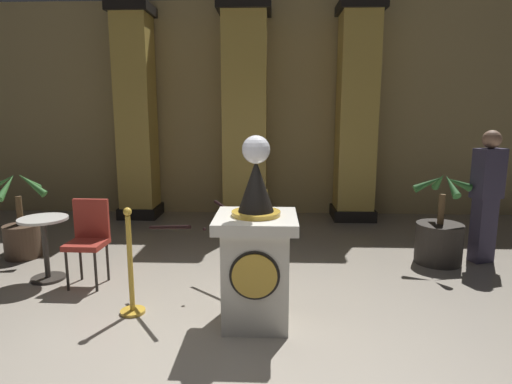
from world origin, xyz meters
name	(u,v)px	position (x,y,z in m)	size (l,w,h in m)	color
ground_plane	(211,348)	(0.00, 0.00, 0.00)	(11.84, 11.84, 0.00)	#9E9384
back_wall	(247,111)	(0.00, 5.03, 1.96)	(11.84, 0.16, 3.92)	tan
pedestal_clock	(256,254)	(0.36, 0.47, 0.66)	(0.73, 0.73, 1.73)	silver
stanchion_near	(264,244)	(0.40, 1.71, 0.37)	(0.24, 0.24, 1.05)	gold
stanchion_far	(131,277)	(-0.85, 0.61, 0.37)	(0.24, 0.24, 1.05)	gold
velvet_rope	(204,221)	(-0.22, 1.16, 0.79)	(1.21, 1.21, 0.22)	black
column_left	(136,116)	(-1.97, 4.57, 1.87)	(0.73, 0.73, 3.76)	black
column_right	(356,116)	(1.97, 4.57, 1.87)	(0.78, 0.78, 3.76)	black
column_centre_rear	(245,116)	(0.00, 4.57, 1.87)	(0.91, 0.91, 3.76)	black
potted_palm_left	(22,232)	(-2.85, 2.19, 0.35)	(0.84, 0.83, 1.17)	#4C3828
potted_palm_right	(439,238)	(2.65, 2.19, 0.33)	(0.76, 0.73, 1.20)	#2D2823
bystander_guest	(487,193)	(3.23, 2.26, 0.91)	(0.41, 0.33, 1.71)	#383347
cafe_table	(45,241)	(-2.11, 1.42, 0.47)	(0.54, 0.54, 0.74)	#332D28
cafe_chair_red	(89,234)	(-1.56, 1.35, 0.57)	(0.41, 0.41, 0.96)	black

